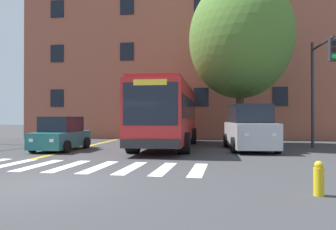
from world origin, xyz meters
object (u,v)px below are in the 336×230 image
Objects in this scene: fire_hydrant at (319,179)px; car_silver_far_lane at (249,129)px; street_tree_curbside_large at (240,38)px; city_bus at (168,113)px; car_navy_behind_bus at (167,127)px; car_teal_near_lane at (61,135)px; traffic_light_near_corner at (320,75)px.

car_silver_far_lane is at bearing 92.14° from fire_hydrant.
street_tree_curbside_large is at bearing 96.39° from car_silver_far_lane.
street_tree_curbside_large is 13.20× the size of fire_hydrant.
fire_hydrant is at bearing -66.34° from city_bus.
car_navy_behind_bus reaches higher than fire_hydrant.
car_silver_far_lane reaches higher than car_teal_near_lane.
car_teal_near_lane is 0.89× the size of car_navy_behind_bus.
traffic_light_near_corner is at bearing -27.33° from street_tree_curbside_large.
city_bus is 2.05× the size of car_silver_far_lane.
traffic_light_near_corner reaches higher than car_silver_far_lane.
traffic_light_near_corner is (9.45, -11.05, 3.04)m from car_navy_behind_bus.
car_teal_near_lane is 11.46m from street_tree_curbside_large.
city_bus is 2.76× the size of car_teal_near_lane.
city_bus is 10.65m from car_navy_behind_bus.
street_tree_curbside_large reaches higher than city_bus.
car_navy_behind_bus is at bearing 106.27° from fire_hydrant.
car_navy_behind_bus is at bearing 98.03° from city_bus.
car_silver_far_lane is at bearing 8.53° from car_teal_near_lane.
traffic_light_near_corner is 0.59× the size of street_tree_curbside_large.
fire_hydrant is (9.90, -8.41, -0.43)m from car_teal_near_lane.
car_teal_near_lane is 12.99m from fire_hydrant.
street_tree_curbside_large is (4.10, 1.44, 4.43)m from city_bus.
car_teal_near_lane is 5.13× the size of fire_hydrant.
traffic_light_near_corner is 5.01m from street_tree_curbside_large.
city_bus is 8.23m from traffic_light_near_corner.
street_tree_curbside_large is at bearing 152.67° from traffic_light_near_corner.
car_silver_far_lane is at bearing -173.47° from traffic_light_near_corner.
traffic_light_near_corner reaches higher than fire_hydrant.
street_tree_curbside_large reaches higher than fire_hydrant.
car_navy_behind_bus is (-5.85, 11.46, -0.26)m from car_silver_far_lane.
traffic_light_near_corner is (13.13, 1.84, 3.09)m from car_teal_near_lane.
fire_hydrant is at bearing -40.36° from car_teal_near_lane.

